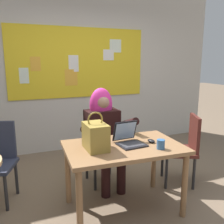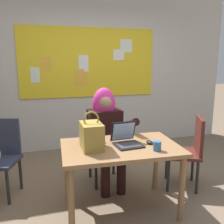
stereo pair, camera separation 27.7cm
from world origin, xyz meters
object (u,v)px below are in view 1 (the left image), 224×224
Objects in this scene: desk_main at (124,154)px; chair_extra_corner at (185,146)px; coffee_mug at (161,144)px; chair_at_desk at (100,144)px; laptop at (129,139)px; handbag at (96,136)px; person_costumed at (104,129)px; computer_mouse at (151,141)px.

desk_main is 1.36× the size of chair_extra_corner.
coffee_mug is (0.30, -0.23, 0.14)m from desk_main.
chair_extra_corner is (0.97, -0.51, 0.01)m from chair_at_desk.
handbag is (-0.37, -0.01, 0.08)m from laptop.
person_costumed is at bearing 3.92° from chair_extra_corner.
handbag is at bearing -24.07° from chair_at_desk.
computer_mouse is at bearing 85.76° from coffee_mug.
computer_mouse is 0.75m from chair_extra_corner.
person_costumed is 0.69m from handbag.
handbag is at bearing -28.02° from person_costumed.
person_costumed reaches higher than chair_extra_corner.
coffee_mug is at bearing 15.38° from chair_at_desk.
handbag is (-0.30, 0.01, 0.23)m from desk_main.
handbag reaches higher than chair_extra_corner.
computer_mouse is at bearing 20.40° from chair_at_desk.
person_costumed is at bearing 91.57° from laptop.
person_costumed reaches higher than handbag.
coffee_mug is 0.87m from chair_extra_corner.
desk_main is 0.99× the size of person_costumed.
chair_at_desk is 0.27m from person_costumed.
coffee_mug is at bearing -100.36° from computer_mouse.
computer_mouse is at bearing 24.54° from person_costumed.
chair_extra_corner is at bearing 8.59° from laptop.
desk_main is 1.01m from chair_extra_corner.
laptop is 3.32× the size of coffee_mug.
laptop is 0.34m from coffee_mug.
chair_at_desk is (0.01, 0.74, -0.12)m from desk_main.
coffee_mug is at bearing -37.65° from desk_main.
coffee_mug is (0.29, -0.84, 0.04)m from person_costumed.
chair_extra_corner is (0.97, -0.38, -0.22)m from person_costumed.
person_costumed is (0.01, 0.61, 0.11)m from desk_main.
chair_at_desk is 0.86m from computer_mouse.
chair_extra_corner reaches higher than computer_mouse.
handbag reaches higher than computer_mouse.
handbag reaches higher than coffee_mug.
chair_extra_corner is at bearing 61.15° from chair_at_desk.
chair_extra_corner is at bearing 9.93° from handbag.
chair_at_desk is at bearing 89.43° from desk_main.
computer_mouse is at bearing 46.65° from chair_extra_corner.
chair_at_desk is 8.66× the size of computer_mouse.
desk_main is 3.93× the size of laptop.
desk_main is 0.17m from laptop.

